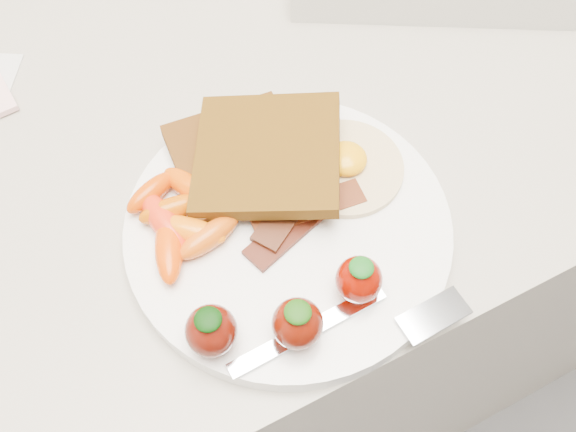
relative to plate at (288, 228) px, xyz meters
name	(u,v)px	position (x,y,z in m)	size (l,w,h in m)	color
counter	(249,289)	(0.01, 0.17, -0.46)	(2.00, 0.60, 0.90)	gray
plate	(288,228)	(0.00, 0.00, 0.00)	(0.27, 0.27, 0.02)	white
toast_lower	(237,157)	(-0.01, 0.07, 0.02)	(0.11, 0.11, 0.01)	#342209
toast_upper	(267,154)	(0.01, 0.06, 0.03)	(0.12, 0.12, 0.01)	#41270B
fried_egg	(345,165)	(0.07, 0.03, 0.01)	(0.13, 0.13, 0.02)	white
bacon_strips	(299,212)	(0.01, 0.00, 0.01)	(0.11, 0.08, 0.01)	black
baby_carrots	(178,219)	(-0.08, 0.04, 0.02)	(0.08, 0.11, 0.02)	#BA4D00
strawberries	(286,312)	(-0.04, -0.08, 0.03)	(0.15, 0.06, 0.05)	#490C05
fork	(366,324)	(0.01, -0.11, 0.01)	(0.18, 0.05, 0.00)	silver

